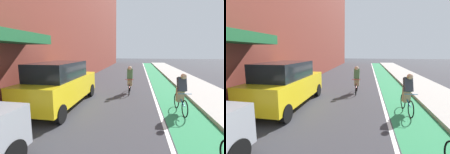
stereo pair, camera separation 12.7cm
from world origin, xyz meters
TOP-DOWN VIEW (x-y plane):
  - ground_plane at (0.00, 15.99)m, footprint 87.94×87.94m
  - bike_lane_paint at (2.71, 17.99)m, footprint 1.60×39.97m
  - lane_divider_stripe at (1.81, 17.99)m, footprint 0.12×39.97m
  - sidewalk_right at (4.79, 17.99)m, footprint 2.56×39.97m
  - parked_suv_yellow_cab at (-2.46, 9.63)m, footprint 1.87×4.66m
  - cyclist_mid at (2.62, 9.67)m, footprint 0.48×1.70m
  - cyclist_trailing at (0.44, 12.53)m, footprint 0.48×1.69m

SIDE VIEW (x-z plane):
  - ground_plane at x=0.00m, z-range 0.00..0.00m
  - bike_lane_paint at x=2.71m, z-range 0.00..0.00m
  - lane_divider_stripe at x=1.81m, z-range 0.00..0.00m
  - sidewalk_right at x=4.79m, z-range 0.00..0.14m
  - cyclist_trailing at x=0.44m, z-range 0.01..1.61m
  - cyclist_mid at x=2.62m, z-range 0.04..1.65m
  - parked_suv_yellow_cab at x=-2.46m, z-range 0.03..2.01m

